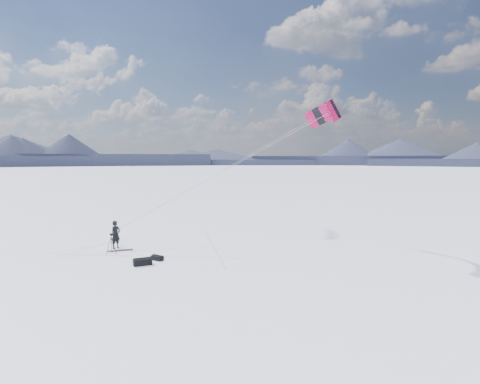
% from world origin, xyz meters
% --- Properties ---
extents(ground, '(1800.00, 1800.00, 0.00)m').
position_xyz_m(ground, '(0.00, 0.00, 0.00)').
color(ground, white).
extents(horizon_hills, '(704.84, 706.81, 10.19)m').
position_xyz_m(horizon_hills, '(-0.00, 0.00, 4.45)').
color(horizon_hills, '#1B1F32').
rests_on(horizon_hills, ground).
extents(snow_tracks, '(13.93, 10.25, 0.01)m').
position_xyz_m(snow_tracks, '(-1.44, -0.32, 0.00)').
color(snow_tracks, '#AAB6D3').
rests_on(snow_tracks, ground).
extents(snowkiter, '(0.66, 0.78, 1.81)m').
position_xyz_m(snowkiter, '(-1.08, 1.49, 0.00)').
color(snowkiter, black).
rests_on(snowkiter, ground).
extents(snowboard, '(1.43, 1.12, 0.04)m').
position_xyz_m(snowboard, '(-0.52, 0.97, 0.02)').
color(snowboard, maroon).
rests_on(snowboard, ground).
extents(tripod, '(0.60, 0.67, 1.29)m').
position_xyz_m(tripod, '(-0.57, 0.00, 0.83)').
color(tripod, black).
rests_on(tripod, ground).
extents(gear_bag_a, '(1.05, 0.94, 0.43)m').
position_xyz_m(gear_bag_a, '(2.35, -1.96, 0.19)').
color(gear_bag_a, black).
rests_on(gear_bag_a, ground).
extents(gear_bag_b, '(0.81, 0.61, 0.33)m').
position_xyz_m(gear_bag_b, '(2.73, -0.82, 0.15)').
color(gear_bag_b, black).
rests_on(gear_bag_b, ground).
extents(power_kite, '(14.41, 5.99, 8.45)m').
position_xyz_m(power_kite, '(12.11, 4.84, 8.75)').
color(power_kite, '#BE0E45').
rests_on(power_kite, ground).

